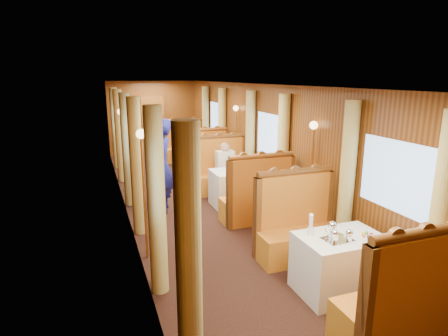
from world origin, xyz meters
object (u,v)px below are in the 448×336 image
fruit_plate (368,236)px  steward (162,166)px  rose_vase_mid (236,162)px  banquette_far_fwd (203,161)px  teapot_right (349,237)px  table_far (194,155)px  teapot_back (332,230)px  banquette_near_aft (298,230)px  teapot_left (335,238)px  banquette_near_fwd (403,306)px  passenger (225,163)px  banquette_mid_fwd (257,200)px  rose_vase_far (192,137)px  table_near (340,264)px  banquette_mid_aft (221,174)px  banquette_far_aft (185,148)px  tea_tray (337,240)px  table_mid (237,188)px

fruit_plate → steward: steward is taller
fruit_plate → rose_vase_mid: bearing=94.9°
banquette_far_fwd → teapot_right: bearing=-90.2°
table_far → banquette_far_fwd: size_ratio=0.78×
teapot_back → banquette_near_aft: bearing=93.7°
teapot_left → teapot_back: bearing=51.5°
banquette_near_fwd → passenger: size_ratio=1.76×
banquette_mid_fwd → rose_vase_far: bearing=90.2°
table_near → table_far: same height
table_far → fruit_plate: bearing=-87.8°
teapot_right → teapot_left: bearing=156.3°
teapot_back → rose_vase_mid: size_ratio=0.48×
teapot_left → fruit_plate: size_ratio=0.65×
banquette_near_fwd → teapot_right: banquette_near_fwd is taller
banquette_near_fwd → fruit_plate: size_ratio=5.69×
banquette_mid_fwd → teapot_back: 2.46m
table_near → rose_vase_mid: bearing=90.6°
banquette_mid_fwd → rose_vase_mid: 1.12m
banquette_mid_aft → banquette_mid_fwd: bearing=-90.0°
table_far → rose_vase_mid: rose_vase_mid is taller
table_near → banquette_far_aft: size_ratio=0.78×
tea_tray → banquette_mid_fwd: bearing=87.3°
teapot_right → banquette_far_fwd: bearing=75.8°
fruit_plate → passenger: 4.37m
teapot_right → banquette_near_aft: bearing=75.0°
banquette_mid_aft → tea_tray: bearing=-91.5°
teapot_back → rose_vase_far: rose_vase_far is taller
table_mid → banquette_far_fwd: banquette_far_fwd is taller
banquette_near_aft → banquette_mid_fwd: (0.00, 1.47, 0.00)m
banquette_far_fwd → teapot_back: (-0.10, -5.92, 0.40)m
teapot_back → rose_vase_far: bearing=99.1°
rose_vase_mid → passenger: 0.76m
banquette_near_fwd → banquette_mid_aft: 5.53m
table_near → banquette_mid_aft: banquette_mid_aft is taller
banquette_near_fwd → teapot_back: (-0.10, 1.08, 0.40)m
table_far → teapot_left: (-0.20, -7.12, 0.44)m
table_near → rose_vase_mid: 3.53m
table_far → rose_vase_far: (-0.02, 0.01, 0.55)m
banquette_far_fwd → passenger: (-0.00, -1.76, 0.32)m
rose_vase_far → steward: (-1.53, -3.40, 0.01)m
rose_vase_mid → tea_tray: bearing=-91.4°
banquette_far_aft → teapot_left: banquette_far_aft is taller
banquette_near_fwd → teapot_right: bearing=91.3°
teapot_left → rose_vase_mid: 3.61m
fruit_plate → rose_vase_far: bearing=92.3°
table_far → passenger: size_ratio=1.38×
teapot_left → teapot_right: teapot_left is taller
teapot_back → rose_vase_mid: rose_vase_mid is taller
banquette_near_fwd → rose_vase_far: 8.04m
steward → banquette_far_aft: bearing=171.3°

